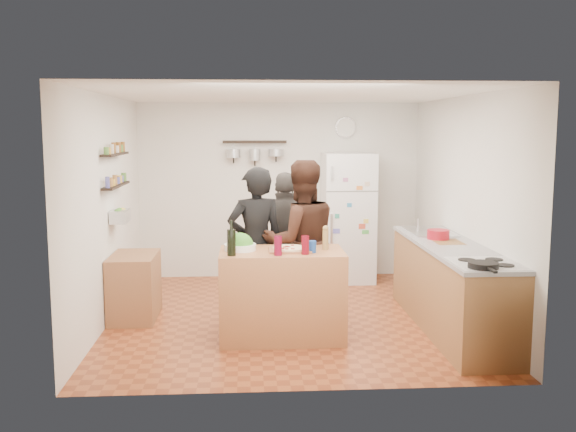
{
  "coord_description": "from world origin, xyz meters",
  "views": [
    {
      "loc": [
        -0.45,
        -7.09,
        2.12
      ],
      "look_at": [
        0.0,
        0.1,
        1.15
      ],
      "focal_mm": 40.0,
      "sensor_mm": 36.0,
      "label": 1
    }
  ],
  "objects": [
    {
      "name": "stove_top",
      "position": [
        1.7,
        -1.5,
        0.91
      ],
      "size": [
        0.6,
        0.62,
        0.02
      ],
      "primitive_type": "cube",
      "color": "white",
      "rests_on": "counter_run"
    },
    {
      "name": "pizza",
      "position": [
        -0.04,
        -0.75,
        0.94
      ],
      "size": [
        0.34,
        0.34,
        0.02
      ],
      "primitive_type": "cylinder",
      "color": "beige",
      "rests_on": "pizza_board"
    },
    {
      "name": "pizza_board",
      "position": [
        -0.04,
        -0.75,
        0.92
      ],
      "size": [
        0.42,
        0.34,
        0.02
      ],
      "primitive_type": "cube",
      "color": "brown",
      "rests_on": "prep_island"
    },
    {
      "name": "skillet",
      "position": [
        1.6,
        -1.71,
        0.95
      ],
      "size": [
        0.27,
        0.27,
        0.05
      ],
      "primitive_type": "cylinder",
      "color": "black",
      "rests_on": "stove_top"
    },
    {
      "name": "spice_shelf_upper",
      "position": [
        -1.93,
        0.2,
        1.85
      ],
      "size": [
        0.12,
        1.0,
        0.02
      ],
      "primitive_type": "cube",
      "color": "black",
      "rests_on": "left_wall"
    },
    {
      "name": "pepper_mill",
      "position": [
        0.33,
        -0.68,
        1.01
      ],
      "size": [
        0.06,
        0.06,
        0.2
      ],
      "primitive_type": "cylinder",
      "color": "olive",
      "rests_on": "prep_island"
    },
    {
      "name": "wine_glass_near",
      "position": [
        -0.17,
        -0.97,
        1.01
      ],
      "size": [
        0.08,
        0.08,
        0.19
      ],
      "primitive_type": "cylinder",
      "color": "maroon",
      "rests_on": "prep_island"
    },
    {
      "name": "counter_run",
      "position": [
        1.7,
        -0.55,
        0.45
      ],
      "size": [
        0.63,
        2.63,
        0.9
      ],
      "primitive_type": "cube",
      "color": "#9E7042",
      "rests_on": "floor"
    },
    {
      "name": "wall_clock",
      "position": [
        0.95,
        2.08,
        2.15
      ],
      "size": [
        0.3,
        0.03,
        0.3
      ],
      "primitive_type": "cylinder",
      "rotation": [
        1.57,
        0.0,
        0.0
      ],
      "color": "silver",
      "rests_on": "back_wall"
    },
    {
      "name": "pot_rack",
      "position": [
        -0.35,
        2.0,
        1.95
      ],
      "size": [
        0.9,
        0.04,
        0.04
      ],
      "primitive_type": "cube",
      "color": "black",
      "rests_on": "back_wall"
    },
    {
      "name": "cutting_board",
      "position": [
        1.7,
        -0.39,
        0.91
      ],
      "size": [
        0.3,
        0.4,
        0.02
      ],
      "primitive_type": "cube",
      "color": "olive",
      "rests_on": "counter_run"
    },
    {
      "name": "room_shell",
      "position": [
        0.0,
        0.39,
        1.25
      ],
      "size": [
        4.2,
        4.2,
        4.2
      ],
      "color": "brown",
      "rests_on": "ground"
    },
    {
      "name": "sink",
      "position": [
        1.7,
        0.3,
        0.92
      ],
      "size": [
        0.5,
        0.8,
        0.03
      ],
      "primitive_type": "cube",
      "color": "silver",
      "rests_on": "counter_run"
    },
    {
      "name": "spice_shelf_lower",
      "position": [
        -1.93,
        0.2,
        1.5
      ],
      "size": [
        0.12,
        1.0,
        0.02
      ],
      "primitive_type": "cube",
      "color": "black",
      "rests_on": "left_wall"
    },
    {
      "name": "prep_island",
      "position": [
        -0.12,
        -0.73,
        0.46
      ],
      "size": [
        1.25,
        0.72,
        0.91
      ],
      "primitive_type": "cube",
      "color": "#A4673C",
      "rests_on": "floor"
    },
    {
      "name": "side_table",
      "position": [
        -1.74,
        0.07,
        0.36
      ],
      "size": [
        0.5,
        0.8,
        0.73
      ],
      "primitive_type": "cube",
      "color": "#996240",
      "rests_on": "floor"
    },
    {
      "name": "person_back",
      "position": [
        -0.01,
        0.26,
        0.82
      ],
      "size": [
        1.0,
        0.51,
        1.64
      ],
      "primitive_type": "imported",
      "rotation": [
        0.0,
        0.0,
        3.02
      ],
      "color": "#332F2D",
      "rests_on": "floor"
    },
    {
      "name": "red_bowl",
      "position": [
        1.65,
        -0.2,
        0.97
      ],
      "size": [
        0.24,
        0.24,
        0.1
      ],
      "primitive_type": "cylinder",
      "color": "#A21220",
      "rests_on": "counter_run"
    },
    {
      "name": "person_center",
      "position": [
        0.13,
        -0.18,
        0.9
      ],
      "size": [
        0.99,
        0.84,
        1.8
      ],
      "primitive_type": "imported",
      "rotation": [
        0.0,
        0.0,
        3.34
      ],
      "color": "black",
      "rests_on": "floor"
    },
    {
      "name": "salt_canister",
      "position": [
        0.18,
        -0.85,
        0.97
      ],
      "size": [
        0.07,
        0.07,
        0.12
      ],
      "primitive_type": "cylinder",
      "color": "navy",
      "rests_on": "prep_island"
    },
    {
      "name": "person_left",
      "position": [
        -0.37,
        -0.15,
        0.86
      ],
      "size": [
        0.71,
        0.55,
        1.73
      ],
      "primitive_type": "imported",
      "rotation": [
        0.0,
        0.0,
        3.37
      ],
      "color": "black",
      "rests_on": "floor"
    },
    {
      "name": "fridge",
      "position": [
        0.95,
        1.75,
        0.9
      ],
      "size": [
        0.7,
        0.68,
        1.8
      ],
      "primitive_type": "cube",
      "color": "white",
      "rests_on": "floor"
    },
    {
      "name": "wine_glass_far",
      "position": [
        0.1,
        -0.93,
        1.0
      ],
      "size": [
        0.08,
        0.08,
        0.18
      ],
      "primitive_type": "cylinder",
      "color": "#610814",
      "rests_on": "prep_island"
    },
    {
      "name": "produce_basket",
      "position": [
        -1.9,
        0.2,
        1.15
      ],
      "size": [
        0.18,
        0.35,
        0.14
      ],
      "primitive_type": "cube",
      "color": "silver",
      "rests_on": "left_wall"
    },
    {
      "name": "salad_bowl",
      "position": [
        -0.54,
        -0.68,
        0.94
      ],
      "size": [
        0.32,
        0.32,
        0.06
      ],
      "primitive_type": "cylinder",
      "color": "white",
      "rests_on": "prep_island"
    },
    {
      "name": "wine_bottle",
      "position": [
        -0.62,
        -0.95,
        1.04
      ],
      "size": [
        0.08,
        0.08,
        0.26
      ],
      "primitive_type": "cylinder",
      "color": "black",
      "rests_on": "prep_island"
    }
  ]
}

